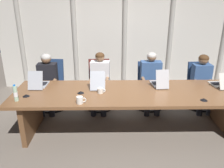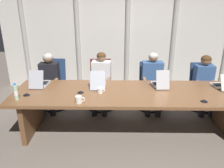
{
  "view_description": "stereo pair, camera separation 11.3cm",
  "coord_description": "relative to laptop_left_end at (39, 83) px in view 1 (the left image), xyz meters",
  "views": [
    {
      "loc": [
        -0.35,
        -3.44,
        2.2
      ],
      "look_at": [
        -0.3,
        0.09,
        0.84
      ],
      "focal_mm": 36.51,
      "sensor_mm": 36.0,
      "label": 1
    },
    {
      "loc": [
        -0.24,
        -3.44,
        2.2
      ],
      "look_at": [
        -0.3,
        0.09,
        0.84
      ],
      "focal_mm": 36.51,
      "sensor_mm": 36.0,
      "label": 2
    }
  ],
  "objects": [
    {
      "name": "person_left_end",
      "position": [
        -0.02,
        0.58,
        -0.14
      ],
      "size": [
        0.39,
        0.55,
        1.16
      ],
      "rotation": [
        0.0,
        0.0,
        -1.55
      ],
      "color": "black",
      "rests_on": "ground_plane"
    },
    {
      "name": "laptop_center",
      "position": [
        2.09,
        -0.0,
        0.0
      ],
      "size": [
        0.26,
        0.45,
        0.33
      ],
      "rotation": [
        0.0,
        0.0,
        1.67
      ],
      "color": "#BCBCC1",
      "rests_on": "conference_table"
    },
    {
      "name": "office_chair_left_mid",
      "position": [
        1.01,
        0.74,
        -0.43
      ],
      "size": [
        0.6,
        0.6,
        0.99
      ],
      "rotation": [
        0.0,
        0.0,
        -1.52
      ],
      "color": "#511E19",
      "rests_on": "ground_plane"
    },
    {
      "name": "ground_plane",
      "position": [
        1.56,
        -0.25,
        -0.8
      ],
      "size": [
        12.11,
        12.11,
        0.0
      ],
      "primitive_type": "plane",
      "color": "#6B6056"
    },
    {
      "name": "person_right_mid",
      "position": [
        3.1,
        0.58,
        -0.15
      ],
      "size": [
        0.37,
        0.55,
        1.13
      ],
      "rotation": [
        0.0,
        0.0,
        -1.56
      ],
      "color": "#335184",
      "rests_on": "ground_plane"
    },
    {
      "name": "person_left_mid",
      "position": [
        1.03,
        0.58,
        -0.13
      ],
      "size": [
        0.42,
        0.57,
        1.19
      ],
      "rotation": [
        0.0,
        0.0,
        -1.66
      ],
      "color": "silver",
      "rests_on": "ground_plane"
    },
    {
      "name": "coffee_mug_far",
      "position": [
        1.07,
        -0.3,
        -0.02
      ],
      "size": [
        0.13,
        0.09,
        0.09
      ],
      "color": "white",
      "rests_on": "conference_table"
    },
    {
      "name": "laptop_left_mid",
      "position": [
        1.02,
        -0.01,
        -0.0
      ],
      "size": [
        0.25,
        0.48,
        0.31
      ],
      "rotation": [
        0.0,
        0.0,
        1.58
      ],
      "color": "#A8ADB7",
      "rests_on": "conference_table"
    },
    {
      "name": "office_chair_right_mid",
      "position": [
        3.12,
        0.74,
        -0.45
      ],
      "size": [
        0.6,
        0.6,
        0.92
      ],
      "rotation": [
        0.0,
        0.0,
        -1.5
      ],
      "color": "navy",
      "rests_on": "ground_plane"
    },
    {
      "name": "conference_mic_left_side",
      "position": [
        2.64,
        -0.61,
        -0.04
      ],
      "size": [
        0.11,
        0.11,
        0.03
      ],
      "primitive_type": "cone",
      "color": "black",
      "rests_on": "conference_table"
    },
    {
      "name": "curtain_backdrop",
      "position": [
        1.56,
        1.94,
        0.61
      ],
      "size": [
        6.05,
        0.17,
        2.82
      ],
      "color": "beige",
      "rests_on": "ground_plane"
    },
    {
      "name": "conference_mic_middle",
      "position": [
        -0.09,
        -0.42,
        -0.04
      ],
      "size": [
        0.11,
        0.11,
        0.03
      ],
      "primitive_type": "cone",
      "color": "black",
      "rests_on": "conference_table"
    },
    {
      "name": "conference_mic_right_side",
      "position": [
        0.75,
        -0.3,
        -0.04
      ],
      "size": [
        0.11,
        0.11,
        0.03
      ],
      "primitive_type": "cone",
      "color": "black",
      "rests_on": "conference_table"
    },
    {
      "name": "person_center",
      "position": [
        2.06,
        0.59,
        -0.13
      ],
      "size": [
        0.42,
        0.55,
        1.18
      ],
      "rotation": [
        0.0,
        0.0,
        -1.58
      ],
      "color": "#335184",
      "rests_on": "ground_plane"
    },
    {
      "name": "conference_table",
      "position": [
        1.56,
        -0.25,
        -0.2
      ],
      "size": [
        3.83,
        1.1,
        0.74
      ],
      "color": "brown",
      "rests_on": "ground_plane"
    },
    {
      "name": "office_chair_left_end",
      "position": [
        0.02,
        0.74,
        -0.43
      ],
      "size": [
        0.6,
        0.6,
        0.99
      ],
      "rotation": [
        0.0,
        0.0,
        -1.66
      ],
      "color": "navy",
      "rests_on": "ground_plane"
    },
    {
      "name": "laptop_left_end",
      "position": [
        0.0,
        0.0,
        0.0
      ],
      "size": [
        0.26,
        0.44,
        0.32
      ],
      "rotation": [
        0.0,
        0.0,
        1.54
      ],
      "color": "#A8ADB7",
      "rests_on": "conference_table"
    },
    {
      "name": "water_bottle_primary",
      "position": [
        -0.17,
        -0.58,
        0.06
      ],
      "size": [
        0.06,
        0.06,
        0.26
      ],
      "color": "#ADD1B2",
      "rests_on": "conference_table"
    },
    {
      "name": "office_chair_center",
      "position": [
        2.05,
        0.74,
        -0.45
      ],
      "size": [
        0.6,
        0.6,
        0.93
      ],
      "rotation": [
        0.0,
        0.0,
        -1.52
      ],
      "color": "navy",
      "rests_on": "ground_plane"
    },
    {
      "name": "laptop_right_mid",
      "position": [
        3.14,
        -0.04,
        -0.01
      ],
      "size": [
        0.27,
        0.44,
        0.27
      ],
      "rotation": [
        0.0,
        0.0,
        1.67
      ],
      "color": "beige",
      "rests_on": "conference_table"
    },
    {
      "name": "coffee_mug_near",
      "position": [
        0.79,
        -0.68,
        -0.01
      ],
      "size": [
        0.14,
        0.1,
        0.11
      ],
      "color": "white",
      "rests_on": "conference_table"
    }
  ]
}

